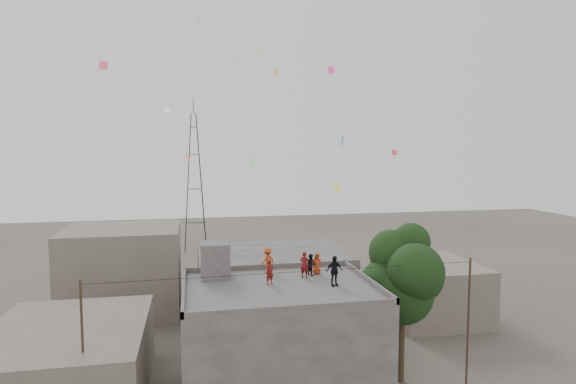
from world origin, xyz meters
name	(u,v)px	position (x,y,z in m)	size (l,w,h in m)	color
main_building	(279,343)	(0.00, 0.00, 3.05)	(10.00, 8.00, 6.10)	#484543
parapet	(279,284)	(0.00, 0.00, 6.25)	(10.00, 8.00, 0.30)	#484543
stair_head_box	(215,260)	(-3.20, 2.60, 7.10)	(1.60, 1.80, 2.00)	#484543
neighbor_west	(69,364)	(-11.00, 2.00, 2.00)	(8.00, 10.00, 4.00)	#675E51
neighbor_north	(272,281)	(2.00, 14.00, 2.50)	(12.00, 9.00, 5.00)	#484543
neighbor_northwest	(123,270)	(-10.00, 16.00, 3.50)	(9.00, 8.00, 7.00)	#675E51
neighbor_east	(429,290)	(14.00, 10.00, 2.20)	(7.00, 8.00, 4.40)	#675E51
tree	(404,277)	(7.37, 0.60, 6.10)	(4.90, 4.60, 9.10)	black
utility_line	(293,337)	(0.50, -1.25, 3.83)	(20.12, 0.62, 7.40)	black
transmission_tower	(195,182)	(-4.00, 40.00, 9.07)	(2.97, 2.97, 20.01)	black
person_red_adult	(304,265)	(1.75, 1.57, 6.84)	(0.54, 0.36, 1.49)	maroon
person_orange_child	(317,264)	(2.63, 2.16, 6.72)	(0.60, 0.39, 1.24)	#BF3A15
person_dark_child	(311,264)	(2.24, 2.05, 6.72)	(0.60, 0.47, 1.24)	black
person_dark_adult	(334,271)	(2.92, -0.37, 6.91)	(0.95, 0.40, 1.62)	black
person_orange_adult	(267,260)	(-0.13, 3.02, 6.84)	(0.96, 0.55, 1.48)	#BD4615
person_red_child	(270,272)	(-0.39, 0.57, 6.77)	(0.49, 0.32, 1.34)	maroon
kites	(267,110)	(0.47, 6.66, 15.89)	(19.88, 13.94, 10.12)	#FF3C1A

